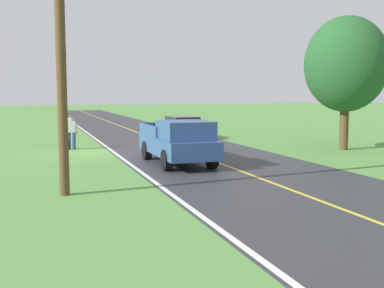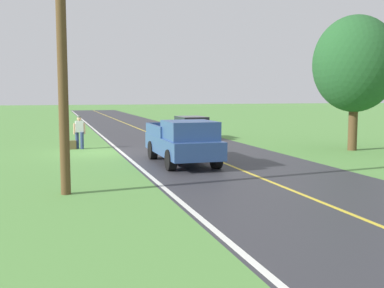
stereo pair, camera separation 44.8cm
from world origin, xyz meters
The scene contains 10 objects.
ground_plane centered at (0.00, 0.00, 0.00)m, with size 200.00×200.00×0.00m, color #568E42.
road_surface centered at (-4.57, 0.00, 0.00)m, with size 7.51×120.00×0.00m, color #333338.
lane_edge_line centered at (-0.99, 0.00, 0.01)m, with size 0.16×117.60×0.00m, color silver.
lane_centre_line centered at (-4.57, 0.00, 0.01)m, with size 0.14×117.60×0.00m, color gold.
hitchhiker_walking centered at (0.89, -1.83, 0.98)m, with size 0.62×0.51×1.75m.
suitcase_carried centered at (1.30, -1.72, 0.23)m, with size 0.20×0.46×0.46m, color brown.
pickup_truck_passing centered at (-2.88, 4.96, 0.97)m, with size 2.10×5.40×1.82m.
tree_far_side_near centered at (-12.40, 2.75, 4.34)m, with size 4.19×4.19×6.76m.
sedan_near_oncoming centered at (-6.36, -5.92, 0.75)m, with size 2.01×4.44×1.41m.
utility_pole_roadside centered at (1.91, 9.56, 4.25)m, with size 0.28×0.28×8.51m, color brown.
Camera 1 is at (2.66, 23.28, 2.88)m, focal length 44.33 mm.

